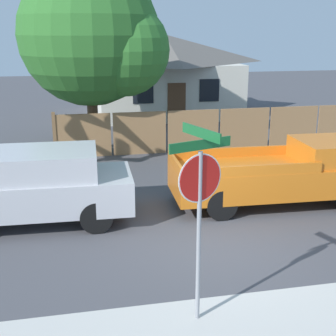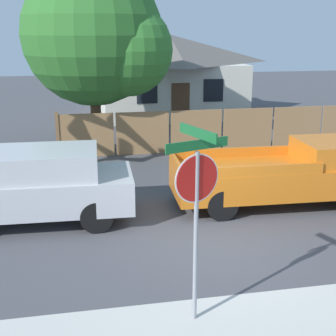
{
  "view_description": "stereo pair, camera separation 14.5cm",
  "coord_description": "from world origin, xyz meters",
  "px_view_note": "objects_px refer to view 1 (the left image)",
  "views": [
    {
      "loc": [
        -2.86,
        -8.9,
        4.53
      ],
      "look_at": [
        -0.87,
        0.69,
        1.6
      ],
      "focal_mm": 50.0,
      "sensor_mm": 36.0,
      "label": 1
    },
    {
      "loc": [
        -2.71,
        -8.93,
        4.53
      ],
      "look_at": [
        -0.87,
        0.69,
        1.6
      ],
      "focal_mm": 50.0,
      "sensor_mm": 36.0,
      "label": 2
    }
  ],
  "objects_px": {
    "oak_tree": "(96,38)",
    "stop_sign": "(200,193)",
    "house": "(165,73)",
    "red_suv": "(32,184)",
    "orange_pickup": "(284,173)"
  },
  "relations": [
    {
      "from": "oak_tree",
      "to": "stop_sign",
      "type": "bearing_deg",
      "value": -86.07
    },
    {
      "from": "house",
      "to": "red_suv",
      "type": "bearing_deg",
      "value": -113.07
    },
    {
      "from": "house",
      "to": "red_suv",
      "type": "height_order",
      "value": "house"
    },
    {
      "from": "house",
      "to": "oak_tree",
      "type": "height_order",
      "value": "oak_tree"
    },
    {
      "from": "red_suv",
      "to": "stop_sign",
      "type": "bearing_deg",
      "value": -56.12
    },
    {
      "from": "orange_pickup",
      "to": "house",
      "type": "bearing_deg",
      "value": 93.65
    },
    {
      "from": "house",
      "to": "orange_pickup",
      "type": "bearing_deg",
      "value": -88.51
    },
    {
      "from": "oak_tree",
      "to": "orange_pickup",
      "type": "relative_size",
      "value": 1.24
    },
    {
      "from": "house",
      "to": "stop_sign",
      "type": "xyz_separation_m",
      "value": [
        -3.24,
        -18.9,
        -0.03
      ]
    },
    {
      "from": "oak_tree",
      "to": "stop_sign",
      "type": "height_order",
      "value": "oak_tree"
    },
    {
      "from": "house",
      "to": "oak_tree",
      "type": "distance_m",
      "value": 8.75
    },
    {
      "from": "stop_sign",
      "to": "oak_tree",
      "type": "bearing_deg",
      "value": 75.3
    },
    {
      "from": "house",
      "to": "oak_tree",
      "type": "bearing_deg",
      "value": -118.22
    },
    {
      "from": "red_suv",
      "to": "orange_pickup",
      "type": "bearing_deg",
      "value": 2.07
    },
    {
      "from": "house",
      "to": "stop_sign",
      "type": "relative_size",
      "value": 2.51
    }
  ]
}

